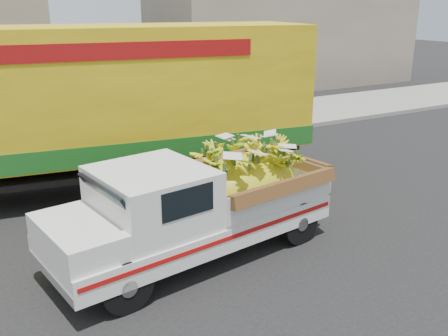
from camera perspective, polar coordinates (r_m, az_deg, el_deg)
ground at (r=8.74m, az=-7.92°, el=-11.06°), size 100.00×100.00×0.00m
curb at (r=14.66m, az=-17.78°, el=0.81°), size 60.00×0.25×0.15m
sidewalk at (r=16.65m, az=-19.36°, el=2.67°), size 60.00×4.00×0.14m
building_right at (r=28.29m, az=6.81°, el=15.61°), size 14.00×6.00×6.00m
pickup_truck at (r=8.82m, az=-1.48°, el=-3.72°), size 5.26×2.56×1.77m
semi_trailer at (r=11.73m, az=-18.85°, el=6.82°), size 12.06×4.24×3.80m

